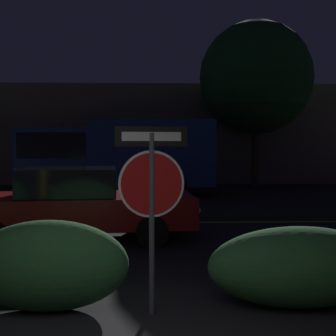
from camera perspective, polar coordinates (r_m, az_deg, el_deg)
name	(u,v)px	position (r m, az deg, el deg)	size (l,w,h in m)	color
road_center_stripe	(134,223)	(11.39, -4.11, -6.66)	(33.61, 0.12, 0.01)	gold
stop_sign	(152,184)	(5.17, -2.01, -1.92)	(0.80, 0.19, 2.09)	#4C4C51
hedge_bush_2	(49,265)	(5.60, -14.35, -11.43)	(1.83, 0.84, 1.04)	#2D6633
hedge_bush_3	(300,267)	(5.78, 15.75, -11.50)	(2.16, 0.98, 0.94)	#2D6633
passing_car_2	(75,204)	(9.44, -11.32, -4.34)	(4.81, 2.29, 1.43)	maroon
delivery_truck	(115,154)	(17.39, -6.53, 1.77)	(7.18, 2.64, 2.77)	navy
tree_2	(256,78)	(21.31, 10.66, 10.74)	(4.97, 4.97, 7.31)	#422D1E
building_backdrop	(127,135)	(24.44, -5.02, 4.03)	(24.49, 4.82, 4.74)	#6B5B4C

